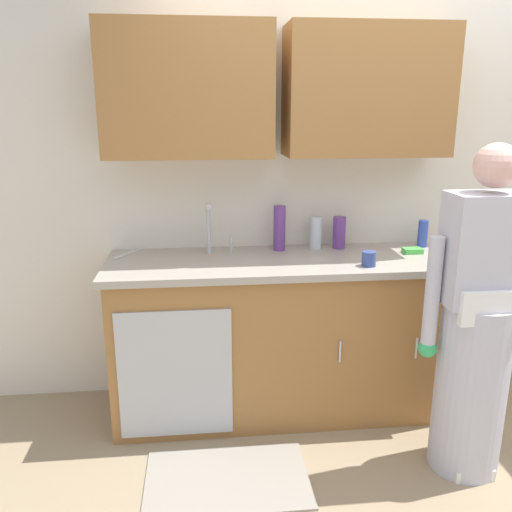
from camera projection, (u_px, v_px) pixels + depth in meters
The scene contains 14 objects.
ground_plane at pixel (408, 474), 2.65m from camera, with size 9.00×9.00×0.00m, color #998466.
kitchen_wall_with_uppers at pixel (342, 158), 3.20m from camera, with size 4.80×0.44×2.70m.
counter_cabinet at pixel (279, 338), 3.15m from camera, with size 1.90×0.62×0.90m.
countertop at pixel (280, 262), 3.02m from camera, with size 1.96×0.66×0.04m, color #A8A093.
sink at pixel (217, 262), 2.99m from camera, with size 0.50×0.36×0.35m.
person_at_sink at pixel (476, 340), 2.55m from camera, with size 0.55×0.34×1.62m.
floor_mat at pixel (227, 479), 2.61m from camera, with size 0.80×0.50×0.01m, color gray.
bottle_cleaner_spray at pixel (315, 233), 3.21m from camera, with size 0.08×0.08×0.19m, color silver.
bottle_water_tall at pixel (339, 233), 3.22m from camera, with size 0.08×0.08×0.19m, color #66388C.
bottle_soap at pixel (423, 234), 3.25m from camera, with size 0.06×0.06×0.16m, color #334CB2.
bottle_dish_liquid at pixel (279, 228), 3.16m from camera, with size 0.07×0.07×0.27m, color #66388C.
cup_by_sink at pixel (369, 259), 2.86m from camera, with size 0.08×0.08×0.08m, color #33478C.
knife_on_counter at pixel (127, 254), 3.10m from camera, with size 0.24×0.02×0.01m, color silver.
sponge at pixel (412, 251), 3.12m from camera, with size 0.11×0.07×0.03m, color #4CBF4C.
Camera 1 is at (-0.99, -2.17, 1.76)m, focal length 37.34 mm.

